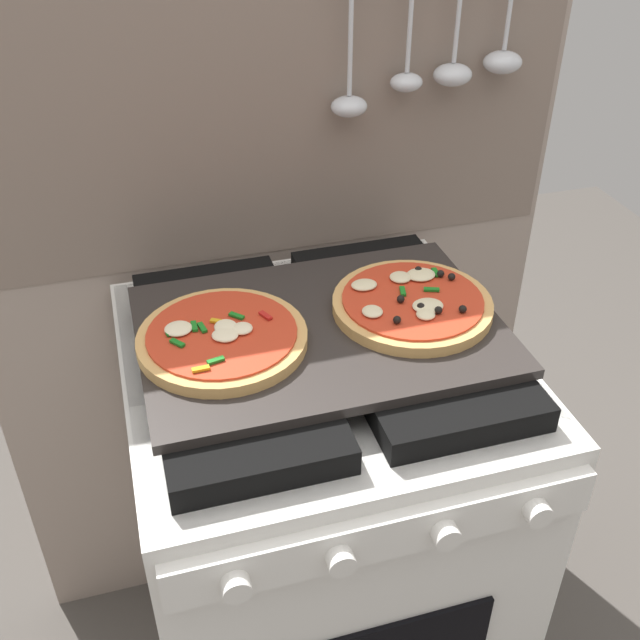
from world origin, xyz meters
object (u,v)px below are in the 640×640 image
(baking_tray, at_px, (320,330))
(pizza_right, at_px, (411,302))
(stove, at_px, (320,531))
(pizza_left, at_px, (222,338))

(baking_tray, relative_size, pizza_right, 2.19)
(stove, xyz_separation_m, pizza_right, (0.15, 0.01, 0.48))
(pizza_left, bearing_deg, stove, 1.34)
(stove, bearing_deg, pizza_right, 2.04)
(stove, distance_m, pizza_right, 0.50)
(pizza_right, bearing_deg, stove, -177.96)
(pizza_left, xyz_separation_m, pizza_right, (0.30, 0.01, 0.00))
(stove, xyz_separation_m, baking_tray, (0.00, 0.00, 0.46))
(baking_tray, bearing_deg, pizza_left, -178.04)
(baking_tray, xyz_separation_m, pizza_left, (-0.15, -0.01, 0.02))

